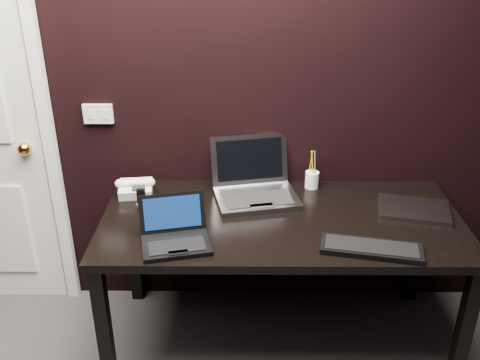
{
  "coord_description": "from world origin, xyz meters",
  "views": [
    {
      "loc": [
        0.12,
        -0.79,
        2.0
      ],
      "look_at": [
        0.1,
        1.35,
        0.96
      ],
      "focal_mm": 40.0,
      "sensor_mm": 36.0,
      "label": 1
    }
  ],
  "objects_px": {
    "ext_keyboard": "(371,248)",
    "mobile_phone": "(141,200)",
    "closed_laptop": "(414,209)",
    "netbook": "(175,235)",
    "desk_phone": "(136,188)",
    "silver_laptop": "(255,187)",
    "desk": "(281,232)",
    "pen_cup": "(312,179)"
  },
  "relations": [
    {
      "from": "closed_laptop",
      "to": "mobile_phone",
      "type": "xyz_separation_m",
      "value": [
        -1.32,
        0.05,
        0.02
      ]
    },
    {
      "from": "netbook",
      "to": "desk_phone",
      "type": "distance_m",
      "value": 0.52
    },
    {
      "from": "closed_laptop",
      "to": "pen_cup",
      "type": "height_order",
      "value": "pen_cup"
    },
    {
      "from": "mobile_phone",
      "to": "pen_cup",
      "type": "relative_size",
      "value": 0.43
    },
    {
      "from": "mobile_phone",
      "to": "pen_cup",
      "type": "bearing_deg",
      "value": 13.82
    },
    {
      "from": "desk_phone",
      "to": "mobile_phone",
      "type": "xyz_separation_m",
      "value": [
        0.05,
        -0.12,
        -0.0
      ]
    },
    {
      "from": "netbook",
      "to": "pen_cup",
      "type": "distance_m",
      "value": 0.85
    },
    {
      "from": "desk_phone",
      "to": "ext_keyboard",
      "type": "bearing_deg",
      "value": -25.26
    },
    {
      "from": "closed_laptop",
      "to": "mobile_phone",
      "type": "bearing_deg",
      "value": 177.91
    },
    {
      "from": "silver_laptop",
      "to": "ext_keyboard",
      "type": "relative_size",
      "value": 1.04
    },
    {
      "from": "desk",
      "to": "desk_phone",
      "type": "xyz_separation_m",
      "value": [
        -0.73,
        0.23,
        0.11
      ]
    },
    {
      "from": "desk_phone",
      "to": "mobile_phone",
      "type": "bearing_deg",
      "value": -67.86
    },
    {
      "from": "closed_laptop",
      "to": "pen_cup",
      "type": "relative_size",
      "value": 1.81
    },
    {
      "from": "desk_phone",
      "to": "pen_cup",
      "type": "bearing_deg",
      "value": 5.58
    },
    {
      "from": "closed_laptop",
      "to": "netbook",
      "type": "bearing_deg",
      "value": -165.63
    },
    {
      "from": "desk",
      "to": "silver_laptop",
      "type": "bearing_deg",
      "value": 120.04
    },
    {
      "from": "netbook",
      "to": "silver_laptop",
      "type": "bearing_deg",
      "value": 51.18
    },
    {
      "from": "netbook",
      "to": "closed_laptop",
      "type": "height_order",
      "value": "netbook"
    },
    {
      "from": "closed_laptop",
      "to": "desk_phone",
      "type": "height_order",
      "value": "desk_phone"
    },
    {
      "from": "desk",
      "to": "netbook",
      "type": "bearing_deg",
      "value": -154.74
    },
    {
      "from": "netbook",
      "to": "ext_keyboard",
      "type": "xyz_separation_m",
      "value": [
        0.84,
        -0.06,
        -0.02
      ]
    },
    {
      "from": "desk_phone",
      "to": "pen_cup",
      "type": "relative_size",
      "value": 0.99
    },
    {
      "from": "ext_keyboard",
      "to": "closed_laptop",
      "type": "relative_size",
      "value": 1.19
    },
    {
      "from": "silver_laptop",
      "to": "closed_laptop",
      "type": "xyz_separation_m",
      "value": [
        0.76,
        -0.15,
        -0.04
      ]
    },
    {
      "from": "ext_keyboard",
      "to": "pen_cup",
      "type": "distance_m",
      "value": 0.63
    },
    {
      "from": "pen_cup",
      "to": "silver_laptop",
      "type": "bearing_deg",
      "value": -160.33
    },
    {
      "from": "closed_laptop",
      "to": "desk_phone",
      "type": "bearing_deg",
      "value": 172.91
    },
    {
      "from": "ext_keyboard",
      "to": "desk_phone",
      "type": "distance_m",
      "value": 1.21
    },
    {
      "from": "desk_phone",
      "to": "pen_cup",
      "type": "height_order",
      "value": "pen_cup"
    },
    {
      "from": "desk",
      "to": "netbook",
      "type": "relative_size",
      "value": 5.01
    },
    {
      "from": "desk_phone",
      "to": "closed_laptop",
      "type": "bearing_deg",
      "value": -7.09
    },
    {
      "from": "silver_laptop",
      "to": "ext_keyboard",
      "type": "xyz_separation_m",
      "value": [
        0.48,
        -0.5,
        -0.04
      ]
    },
    {
      "from": "netbook",
      "to": "ext_keyboard",
      "type": "bearing_deg",
      "value": -4.0
    },
    {
      "from": "desk",
      "to": "desk_phone",
      "type": "relative_size",
      "value": 8.27
    },
    {
      "from": "desk",
      "to": "ext_keyboard",
      "type": "xyz_separation_m",
      "value": [
        0.36,
        -0.28,
        0.09
      ]
    },
    {
      "from": "silver_laptop",
      "to": "pen_cup",
      "type": "distance_m",
      "value": 0.32
    },
    {
      "from": "desk",
      "to": "desk_phone",
      "type": "bearing_deg",
      "value": 162.35
    },
    {
      "from": "closed_laptop",
      "to": "pen_cup",
      "type": "distance_m",
      "value": 0.53
    },
    {
      "from": "netbook",
      "to": "ext_keyboard",
      "type": "height_order",
      "value": "netbook"
    },
    {
      "from": "desk",
      "to": "mobile_phone",
      "type": "distance_m",
      "value": 0.7
    },
    {
      "from": "ext_keyboard",
      "to": "mobile_phone",
      "type": "xyz_separation_m",
      "value": [
        -1.04,
        0.39,
        0.02
      ]
    },
    {
      "from": "desk",
      "to": "pen_cup",
      "type": "height_order",
      "value": "pen_cup"
    }
  ]
}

